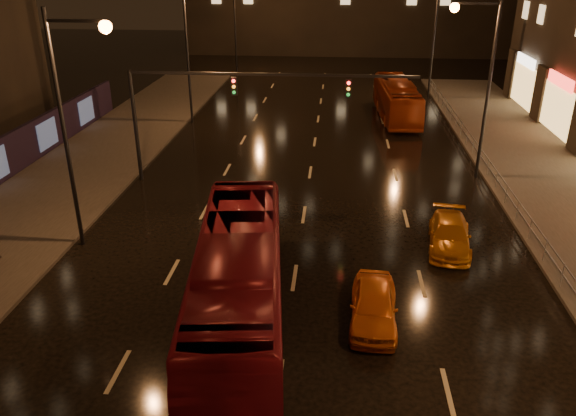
{
  "coord_description": "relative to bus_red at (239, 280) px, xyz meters",
  "views": [
    {
      "loc": [
        1.44,
        -9.21,
        11.7
      ],
      "look_at": [
        -0.36,
        11.19,
        2.5
      ],
      "focal_mm": 35.0,
      "sensor_mm": 36.0,
      "label": 1
    }
  ],
  "objects": [
    {
      "name": "sidewalk_left",
      "position": [
        -11.84,
        8.08,
        -1.59
      ],
      "size": [
        7.0,
        70.0,
        0.15
      ],
      "primitive_type": "cube",
      "color": "#38332D",
      "rests_on": "ground"
    },
    {
      "name": "bus_curb",
      "position": [
        7.73,
        27.99,
        -0.22
      ],
      "size": [
        3.05,
        10.55,
        2.9
      ],
      "primitive_type": "imported",
      "rotation": [
        0.0,
        0.0,
        0.06
      ],
      "color": "maroon",
      "rests_on": "ground"
    },
    {
      "name": "taxi_far",
      "position": [
        8.2,
        6.23,
        -1.05
      ],
      "size": [
        2.27,
        4.43,
        1.23
      ],
      "primitive_type": "imported",
      "rotation": [
        0.0,
        0.0,
        -0.13
      ],
      "color": "#BC6A11",
      "rests_on": "ground"
    },
    {
      "name": "traffic_signal",
      "position": [
        -3.4,
        13.08,
        3.07
      ],
      "size": [
        15.31,
        0.32,
        6.2
      ],
      "color": "black",
      "rests_on": "ground"
    },
    {
      "name": "bus_red",
      "position": [
        0.0,
        0.0,
        0.0
      ],
      "size": [
        4.15,
        12.23,
        3.34
      ],
      "primitive_type": "imported",
      "rotation": [
        0.0,
        0.0,
        0.11
      ],
      "color": "maroon",
      "rests_on": "ground"
    },
    {
      "name": "taxi_near",
      "position": [
        4.62,
        0.38,
        -0.99
      ],
      "size": [
        1.82,
        4.06,
        1.36
      ],
      "primitive_type": "imported",
      "rotation": [
        0.0,
        0.0,
        -0.06
      ],
      "color": "#D25F13",
      "rests_on": "ground"
    },
    {
      "name": "ground",
      "position": [
        1.66,
        13.08,
        -1.67
      ],
      "size": [
        140.0,
        140.0,
        0.0
      ],
      "primitive_type": "plane",
      "color": "black",
      "rests_on": "ground"
    },
    {
      "name": "railing_right",
      "position": [
        11.86,
        11.08,
        -0.77
      ],
      "size": [
        0.05,
        56.0,
        1.0
      ],
      "color": "#99999E",
      "rests_on": "sidewalk_right"
    }
  ]
}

